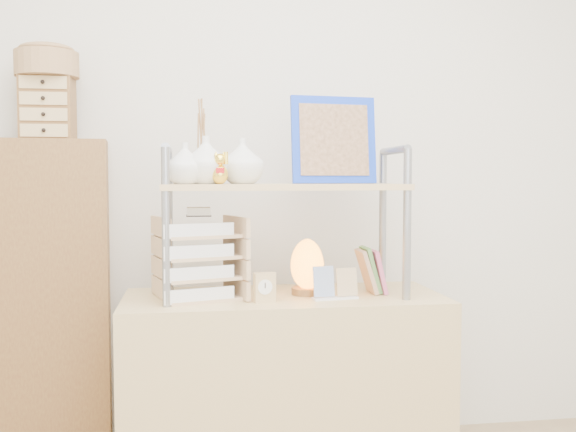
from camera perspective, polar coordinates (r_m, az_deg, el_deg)
name	(u,v)px	position (r m, az deg, el deg)	size (l,w,h in m)	color
desk	(284,393)	(2.54, -0.36, -15.43)	(1.20, 0.50, 0.75)	tan
cabinet	(53,303)	(2.85, -20.14, -7.29)	(0.45, 0.24, 1.35)	brown
hutch	(257,175)	(2.40, -2.77, 3.66)	(0.90, 0.34, 0.77)	gray
letter_tray	(199,262)	(2.38, -7.91, -4.10)	(0.34, 0.33, 0.34)	tan
salt_lamp	(307,266)	(2.45, 1.71, -4.48)	(0.14, 0.13, 0.21)	brown
desk_clock	(265,288)	(2.30, -2.10, -6.37)	(0.08, 0.05, 0.11)	tan
postcard_stand	(335,289)	(2.37, 4.20, -6.53)	(0.17, 0.07, 0.12)	white
drawer_chest	(48,108)	(2.80, -20.57, 8.95)	(0.20, 0.16, 0.25)	brown
woven_basket	(47,65)	(2.82, -20.64, 12.48)	(0.25, 0.25, 0.10)	olive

